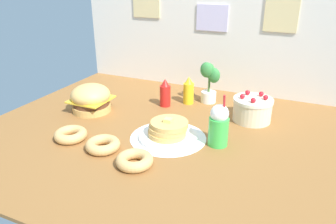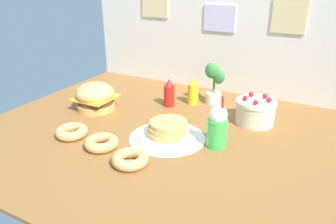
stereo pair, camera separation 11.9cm
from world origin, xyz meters
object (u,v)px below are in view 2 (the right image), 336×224
Objects in this scene: ketchup_bottle at (169,94)px; potted_plant at (214,82)px; donut_pink_glaze at (72,131)px; burger at (95,97)px; layer_cake at (255,112)px; mustard_bottle at (193,92)px; donut_chocolate at (101,142)px; donut_vanilla at (130,159)px; pancake_stack at (167,131)px; cream_soda_cup at (218,127)px.

ketchup_bottle is 0.66× the size of potted_plant.
donut_pink_glaze is at bearing -112.43° from ketchup_bottle.
layer_cake is at bearing 15.91° from burger.
donut_chocolate is at bearing -102.20° from mustard_bottle.
donut_pink_glaze is at bearing 174.43° from donut_chocolate.
layer_cake is 1.01m from donut_chocolate.
mustard_bottle is 1.08× the size of donut_chocolate.
ketchup_bottle is at bearing 86.36° from donut_chocolate.
donut_chocolate is at bearing 164.26° from donut_vanilla.
pancake_stack is 0.62m from layer_cake.
cream_soda_cup reaches higher than donut_pink_glaze.
ketchup_bottle is 0.67× the size of cream_soda_cup.
donut_pink_glaze is at bearing -117.43° from mustard_bottle.
layer_cake reaches higher than donut_chocolate.
donut_vanilla is (0.06, -0.93, -0.07)m from mustard_bottle.
cream_soda_cup is (0.39, -0.53, 0.03)m from mustard_bottle.
donut_pink_glaze is (-0.52, -0.25, -0.02)m from pancake_stack.
ketchup_bottle reaches higher than donut_chocolate.
cream_soda_cup is (0.53, -0.41, 0.03)m from ketchup_bottle.
mustard_bottle is 0.67× the size of cream_soda_cup.
donut_chocolate is at bearing -47.46° from burger.
potted_plant is (0.13, 0.08, 0.07)m from mustard_bottle.
cream_soda_cup is 1.61× the size of donut_pink_glaze.
cream_soda_cup is 0.52m from donut_vanilla.
potted_plant is (0.32, 0.94, 0.14)m from donut_chocolate.
donut_vanilla is (0.24, -0.07, 0.00)m from donut_chocolate.
donut_chocolate is 0.25m from donut_vanilla.
cream_soda_cup is at bearing -37.98° from ketchup_bottle.
layer_cake is 0.43m from cream_soda_cup.
pancake_stack is at bearing -63.34° from ketchup_bottle.
donut_vanilla is at bearing -15.74° from donut_chocolate.
burger is 0.59m from donut_chocolate.
layer_cake reaches higher than pancake_stack.
burger is 0.88m from potted_plant.
donut_pink_glaze is at bearing -70.07° from burger.
ketchup_bottle is 0.83m from donut_vanilla.
ketchup_bottle is 0.18m from mustard_bottle.
potted_plant is at bearing 112.52° from cream_soda_cup.
donut_chocolate is (0.39, -0.43, -0.06)m from burger.
cream_soda_cup is 1.61× the size of donut_chocolate.
ketchup_bottle is 0.35m from potted_plant.
donut_pink_glaze and donut_vanilla have the same top height.
pancake_stack is at bearing -131.73° from layer_cake.
burger reaches higher than pancake_stack.
mustard_bottle is 0.66× the size of potted_plant.
potted_plant is (0.07, 1.01, 0.14)m from donut_vanilla.
donut_vanilla is at bearing -94.21° from potted_plant.
potted_plant is (0.27, 0.21, 0.07)m from ketchup_bottle.
mustard_bottle is at bearing 41.17° from ketchup_bottle.
donut_chocolate is at bearing -108.64° from potted_plant.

